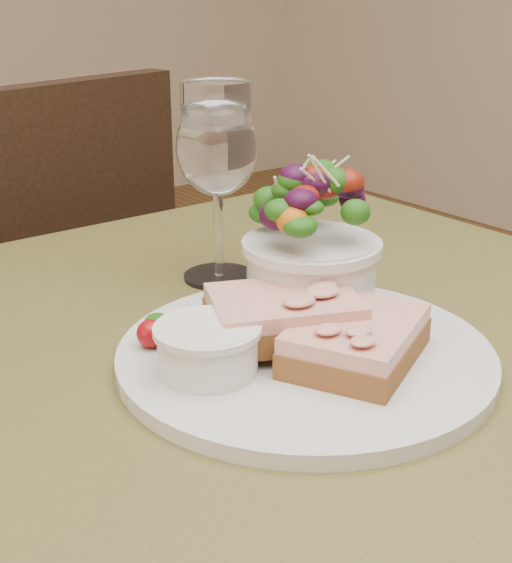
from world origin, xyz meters
TOP-DOWN VIEW (x-y plane):
  - cafe_table at (0.00, 0.00)m, footprint 0.80×0.80m
  - chair_far at (0.01, 0.70)m, footprint 0.51×0.51m
  - dinner_plate at (0.01, -0.02)m, footprint 0.29×0.29m
  - sandwich_front at (0.02, -0.06)m, footprint 0.14×0.12m
  - sandwich_back at (-0.00, -0.01)m, footprint 0.14×0.12m
  - ramekin at (-0.07, -0.01)m, footprint 0.07×0.07m
  - salad_bowl at (0.06, 0.03)m, footprint 0.11×0.11m
  - garnish at (-0.07, 0.06)m, footprint 0.05×0.04m
  - wine_glass at (0.06, 0.16)m, footprint 0.08×0.08m

SIDE VIEW (x-z plane):
  - chair_far at x=0.01m, z-range -0.16..0.74m
  - cafe_table at x=0.00m, z-range 0.27..1.02m
  - dinner_plate at x=0.01m, z-range 0.75..0.76m
  - garnish at x=-0.07m, z-range 0.76..0.78m
  - sandwich_front at x=0.02m, z-range 0.76..0.79m
  - ramekin at x=-0.07m, z-range 0.76..0.80m
  - sandwich_back at x=0.00m, z-range 0.77..0.80m
  - salad_bowl at x=0.06m, z-range 0.76..0.88m
  - wine_glass at x=0.06m, z-range 0.79..0.96m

